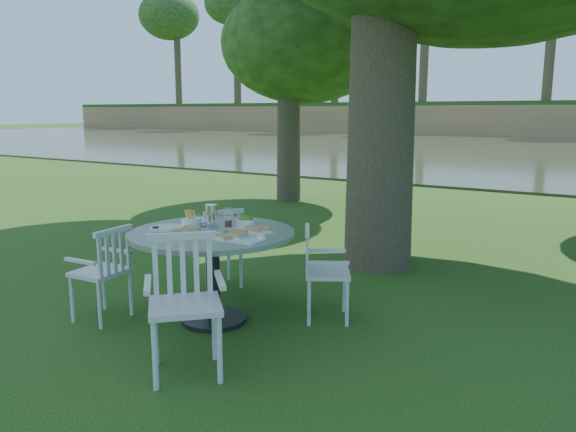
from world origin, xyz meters
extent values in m
plane|color=#15370B|center=(0.00, 0.00, 0.00)|extent=(140.00, 140.00, 0.00)
cylinder|color=black|center=(-0.30, -0.53, 0.02)|extent=(0.56, 0.56, 0.04)
cylinder|color=black|center=(-0.30, -0.53, 0.40)|extent=(0.12, 0.12, 0.72)
cylinder|color=slate|center=(-0.30, -0.53, 0.78)|extent=(1.40, 1.40, 0.04)
cylinder|color=silver|center=(0.73, -0.02, 0.20)|extent=(0.03, 0.03, 0.40)
cylinder|color=silver|center=(0.55, 0.29, 0.20)|extent=(0.03, 0.03, 0.40)
cylinder|color=silver|center=(0.45, -0.18, 0.20)|extent=(0.03, 0.03, 0.40)
cylinder|color=silver|center=(0.27, 0.13, 0.20)|extent=(0.03, 0.03, 0.40)
cube|color=silver|center=(0.50, 0.06, 0.42)|extent=(0.53, 0.55, 0.04)
cube|color=silver|center=(0.34, -0.03, 0.61)|extent=(0.24, 0.37, 0.41)
cylinder|color=silver|center=(-0.95, 0.51, 0.21)|extent=(0.03, 0.03, 0.41)
cylinder|color=silver|center=(-1.13, 0.19, 0.21)|extent=(0.03, 0.03, 0.41)
cylinder|color=silver|center=(-0.66, 0.34, 0.21)|extent=(0.03, 0.03, 0.41)
cylinder|color=silver|center=(-0.84, 0.02, 0.21)|extent=(0.03, 0.03, 0.41)
cube|color=silver|center=(-0.90, 0.26, 0.43)|extent=(0.54, 0.56, 0.04)
cube|color=silver|center=(-0.74, 0.17, 0.62)|extent=(0.24, 0.39, 0.42)
cylinder|color=silver|center=(-1.35, -0.84, 0.21)|extent=(0.03, 0.03, 0.41)
cylinder|color=silver|center=(-1.33, -1.20, 0.21)|extent=(0.03, 0.03, 0.41)
cylinder|color=silver|center=(-1.02, -0.81, 0.21)|extent=(0.03, 0.03, 0.41)
cylinder|color=silver|center=(-1.00, -1.17, 0.21)|extent=(0.03, 0.03, 0.41)
cube|color=silver|center=(-1.17, -1.00, 0.43)|extent=(0.41, 0.45, 0.04)
cube|color=silver|center=(-0.99, -0.99, 0.62)|extent=(0.07, 0.42, 0.42)
cylinder|color=silver|center=(0.16, -1.68, 0.24)|extent=(0.04, 0.04, 0.47)
cylinder|color=silver|center=(0.46, -1.39, 0.24)|extent=(0.04, 0.04, 0.47)
cylinder|color=silver|center=(-0.11, -1.41, 0.24)|extent=(0.04, 0.04, 0.47)
cylinder|color=silver|center=(0.19, -1.12, 0.24)|extent=(0.04, 0.04, 0.47)
cube|color=silver|center=(0.18, -1.40, 0.50)|extent=(0.66, 0.66, 0.04)
cube|color=silver|center=(0.03, -1.25, 0.72)|extent=(0.37, 0.37, 0.48)
cube|color=white|center=(-0.34, -0.69, 0.81)|extent=(0.39, 0.25, 0.01)
cube|color=white|center=(0.09, -0.67, 0.81)|extent=(0.39, 0.24, 0.02)
cube|color=white|center=(-0.01, -0.36, 0.81)|extent=(0.38, 0.27, 0.01)
cylinder|color=white|center=(-0.71, -0.65, 0.81)|extent=(0.29, 0.29, 0.01)
cylinder|color=white|center=(-0.69, -0.27, 0.81)|extent=(0.21, 0.21, 0.01)
cylinder|color=white|center=(-0.60, -0.46, 0.84)|extent=(0.18, 0.18, 0.07)
cylinder|color=white|center=(-0.21, -0.17, 0.83)|extent=(0.17, 0.17, 0.06)
cylinder|color=silver|center=(-0.39, -0.42, 0.91)|extent=(0.10, 0.10, 0.20)
cylinder|color=white|center=(-0.16, -0.49, 0.91)|extent=(0.08, 0.08, 0.21)
cylinder|color=white|center=(-0.47, -0.42, 0.86)|extent=(0.06, 0.06, 0.11)
cylinder|color=white|center=(-0.50, -0.50, 0.87)|extent=(0.07, 0.07, 0.12)
cylinder|color=white|center=(-0.29, -0.83, 0.82)|extent=(0.07, 0.07, 0.03)
cylinder|color=white|center=(0.07, -0.69, 0.82)|extent=(0.07, 0.07, 0.03)
cylinder|color=white|center=(0.23, -0.56, 0.82)|extent=(0.06, 0.06, 0.03)
cylinder|color=white|center=(-0.71, -0.78, 0.82)|extent=(0.06, 0.06, 0.03)
ellipsoid|color=#183611|center=(-3.34, 5.51, 3.13)|extent=(3.34, 3.34, 2.34)
cube|color=#2F3620|center=(0.00, 23.00, 0.00)|extent=(100.00, 28.00, 0.12)
cylinder|color=black|center=(-40.00, 40.50, 8.70)|extent=(0.70, 0.70, 13.00)
ellipsoid|color=#183611|center=(-40.00, 40.50, 11.95)|extent=(5.60, 5.60, 4.48)
cylinder|color=black|center=(-31.00, 40.50, 8.70)|extent=(0.70, 0.70, 13.00)
ellipsoid|color=#183611|center=(-31.00, 40.50, 11.95)|extent=(5.60, 5.60, 4.48)
cylinder|color=black|center=(-22.00, 40.50, 8.70)|extent=(0.70, 0.70, 13.00)
cylinder|color=black|center=(-13.00, 40.50, 8.70)|extent=(0.70, 0.70, 13.00)
cylinder|color=black|center=(-4.00, 40.50, 8.70)|extent=(0.70, 0.70, 13.00)
camera|label=1|loc=(2.72, -4.11, 1.81)|focal=35.00mm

